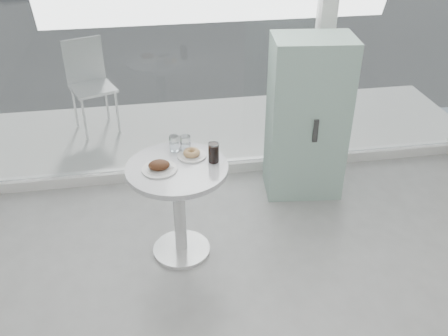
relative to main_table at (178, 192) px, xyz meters
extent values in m
cube|color=white|center=(0.50, 1.10, -0.50)|extent=(5.00, 0.12, 0.10)
cube|color=white|center=(1.40, 1.10, 0.95)|extent=(0.14, 0.14, 3.00)
cube|color=white|center=(-0.27, 1.10, 0.85)|extent=(3.21, 0.02, 2.60)
cube|color=white|center=(2.17, 1.10, 0.85)|extent=(1.41, 0.02, 2.60)
cylinder|color=silver|center=(0.00, 0.00, -0.54)|extent=(0.44, 0.44, 0.03)
cylinder|color=silver|center=(0.00, 0.00, -0.18)|extent=(0.09, 0.09, 0.70)
cylinder|color=white|center=(0.00, 0.00, 0.20)|extent=(0.72, 0.72, 0.04)
cube|color=white|center=(0.50, 1.90, -0.53)|extent=(5.60, 1.60, 0.05)
cube|color=#9CC7B5|center=(1.17, 0.70, 0.16)|extent=(0.70, 0.50, 1.41)
cube|color=#333333|center=(1.17, 0.47, 0.16)|extent=(0.04, 0.02, 0.20)
cylinder|color=silver|center=(-0.82, 1.88, -0.26)|extent=(0.03, 0.03, 0.47)
cylinder|color=silver|center=(-0.49, 2.00, -0.26)|extent=(0.03, 0.03, 0.47)
cylinder|color=silver|center=(-0.95, 2.21, -0.26)|extent=(0.03, 0.03, 0.47)
cylinder|color=silver|center=(-0.62, 2.33, -0.26)|extent=(0.03, 0.03, 0.47)
cube|color=silver|center=(-0.72, 2.10, -0.02)|extent=(0.54, 0.54, 0.03)
cube|color=silver|center=(-0.79, 2.29, 0.23)|extent=(0.40, 0.17, 0.47)
cylinder|color=silver|center=(-0.12, -0.03, 0.23)|extent=(0.25, 0.25, 0.01)
cube|color=white|center=(-0.10, -0.04, 0.24)|extent=(0.16, 0.16, 0.00)
ellipsoid|color=#371B0F|center=(-0.12, -0.03, 0.26)|extent=(0.15, 0.12, 0.06)
ellipsoid|color=#371B0F|center=(-0.09, -0.01, 0.25)|extent=(0.07, 0.07, 0.04)
cylinder|color=silver|center=(0.12, 0.12, 0.23)|extent=(0.21, 0.21, 0.01)
torus|color=tan|center=(0.12, 0.12, 0.25)|extent=(0.12, 0.12, 0.04)
cylinder|color=white|center=(0.00, 0.23, 0.28)|extent=(0.07, 0.07, 0.12)
cylinder|color=white|center=(0.00, 0.23, 0.25)|extent=(0.06, 0.06, 0.06)
cylinder|color=white|center=(0.08, 0.20, 0.28)|extent=(0.08, 0.08, 0.12)
cylinder|color=white|center=(0.08, 0.20, 0.26)|extent=(0.06, 0.06, 0.07)
cylinder|color=white|center=(0.26, 0.02, 0.29)|extent=(0.08, 0.08, 0.15)
cylinder|color=black|center=(0.26, 0.02, 0.29)|extent=(0.07, 0.07, 0.13)
camera|label=1|loc=(-0.16, -2.97, 2.04)|focal=40.00mm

